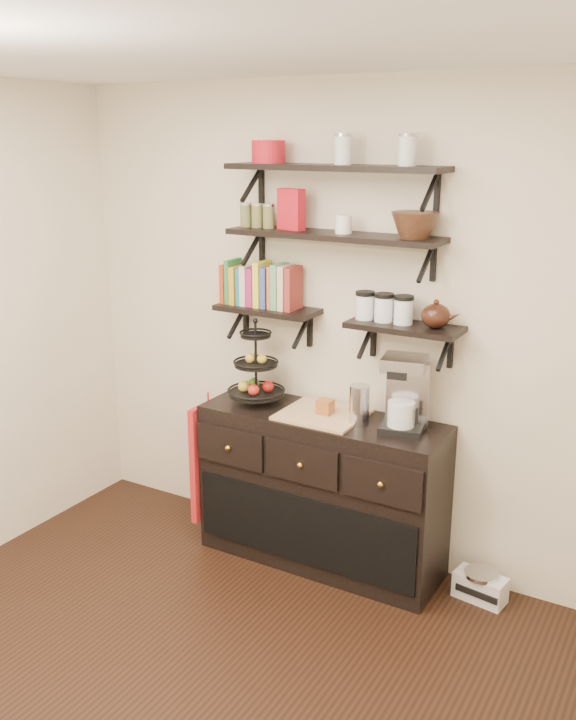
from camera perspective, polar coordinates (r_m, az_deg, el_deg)
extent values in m
cube|color=white|center=(2.74, -13.11, 22.49)|extent=(3.50, 3.50, 0.02)
cube|color=#EFE4CB|center=(4.31, 4.08, 2.40)|extent=(3.50, 0.02, 2.70)
cube|color=black|center=(4.06, 3.47, 14.19)|extent=(1.20, 0.27, 0.03)
cube|color=black|center=(4.43, -1.99, 12.90)|extent=(0.02, 0.03, 0.20)
cube|color=black|center=(3.98, 11.10, 12.21)|extent=(0.02, 0.03, 0.20)
cube|color=black|center=(4.09, 3.39, 9.29)|extent=(1.20, 0.27, 0.03)
cube|color=black|center=(4.47, -1.95, 8.41)|extent=(0.02, 0.03, 0.20)
cube|color=black|center=(4.02, 10.83, 7.23)|extent=(0.02, 0.03, 0.20)
cube|color=black|center=(4.38, -1.56, 3.81)|extent=(0.60, 0.25, 0.03)
cube|color=black|center=(4.61, -3.16, 2.97)|extent=(0.02, 0.03, 0.20)
cube|color=black|center=(4.39, 1.65, 2.30)|extent=(0.03, 0.03, 0.20)
cube|color=black|center=(4.02, 8.70, 2.45)|extent=(0.60, 0.25, 0.03)
cube|color=black|center=(4.22, 6.42, 1.62)|extent=(0.03, 0.03, 0.20)
cube|color=black|center=(4.07, 12.08, 0.80)|extent=(0.02, 0.03, 0.20)
cube|color=#A33511|center=(4.50, -4.35, 5.60)|extent=(0.02, 0.15, 0.20)
cube|color=#2B713B|center=(4.48, -4.01, 5.82)|extent=(0.03, 0.15, 0.24)
cube|color=gold|center=(4.46, -3.59, 5.58)|extent=(0.04, 0.15, 0.21)
cube|color=#1D6A8C|center=(4.44, -3.20, 5.79)|extent=(0.03, 0.15, 0.25)
cube|color=beige|center=(4.42, -2.83, 5.56)|extent=(0.03, 0.15, 0.22)
cube|color=#9B1B64|center=(4.40, -2.40, 5.77)|extent=(0.04, 0.15, 0.26)
cube|color=gold|center=(4.38, -1.98, 5.54)|extent=(0.03, 0.15, 0.23)
cube|color=#344783|center=(4.36, -1.58, 5.30)|extent=(0.03, 0.15, 0.20)
cube|color=#C65B3C|center=(4.34, -1.11, 5.51)|extent=(0.04, 0.15, 0.24)
cube|color=#56A367|center=(4.32, -0.67, 5.26)|extent=(0.03, 0.15, 0.21)
cube|color=#C1A990|center=(4.30, -0.24, 5.48)|extent=(0.03, 0.15, 0.25)
cube|color=maroon|center=(4.29, 0.16, 5.23)|extent=(0.02, 0.15, 0.22)
cylinder|color=silver|center=(4.09, 5.78, 3.96)|extent=(0.10, 0.10, 0.13)
cylinder|color=silver|center=(4.05, 7.19, 3.78)|extent=(0.10, 0.10, 0.13)
cylinder|color=silver|center=(4.00, 8.64, 3.59)|extent=(0.10, 0.10, 0.13)
cube|color=black|center=(4.42, 2.54, -9.65)|extent=(1.40, 0.45, 0.90)
cube|color=tan|center=(4.24, 2.61, -4.08)|extent=(0.45, 0.41, 0.02)
sphere|color=gold|center=(4.34, -4.51, -6.58)|extent=(0.04, 0.04, 0.04)
sphere|color=gold|center=(4.11, 0.91, -7.88)|extent=(0.04, 0.04, 0.04)
sphere|color=gold|center=(3.93, 6.94, -9.24)|extent=(0.04, 0.04, 0.04)
cylinder|color=black|center=(4.37, -2.42, -0.23)|extent=(0.02, 0.02, 0.48)
cylinder|color=black|center=(4.43, -2.40, -2.49)|extent=(0.33, 0.33, 0.01)
cylinder|color=black|center=(4.38, -2.42, -0.35)|extent=(0.25, 0.25, 0.02)
cylinder|color=black|center=(4.33, -2.45, 1.84)|extent=(0.17, 0.17, 0.02)
sphere|color=#B21914|center=(4.42, -1.50, -2.00)|extent=(0.07, 0.07, 0.07)
sphere|color=gold|center=(4.39, -2.85, 0.14)|extent=(0.06, 0.06, 0.06)
cube|color=#954D22|center=(4.22, 2.81, -3.51)|extent=(0.08, 0.08, 0.08)
cube|color=black|center=(4.05, 8.52, -5.05)|extent=(0.26, 0.24, 0.04)
cube|color=silver|center=(4.06, 9.00, -2.46)|extent=(0.23, 0.12, 0.34)
cube|color=silver|center=(3.94, 8.74, -0.25)|extent=(0.26, 0.24, 0.07)
cylinder|color=silver|center=(4.01, 8.46, -4.00)|extent=(0.17, 0.17, 0.13)
cylinder|color=silver|center=(4.09, 5.36, -3.38)|extent=(0.11, 0.11, 0.22)
cube|color=#B51320|center=(4.67, -6.05, -7.40)|extent=(0.04, 0.31, 0.72)
cube|color=silver|center=(4.37, 14.19, -16.17)|extent=(0.29, 0.17, 0.15)
cylinder|color=silver|center=(4.33, 14.27, -15.25)|extent=(0.21, 0.21, 0.02)
cube|color=black|center=(4.31, 13.90, -16.64)|extent=(0.23, 0.04, 0.04)
cube|color=#AB131F|center=(4.20, 0.23, 11.21)|extent=(0.17, 0.10, 0.22)
cylinder|color=white|center=(4.06, 4.19, 10.11)|extent=(0.09, 0.09, 0.10)
cylinder|color=#AB131F|center=(4.26, -1.48, 15.32)|extent=(0.18, 0.18, 0.12)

